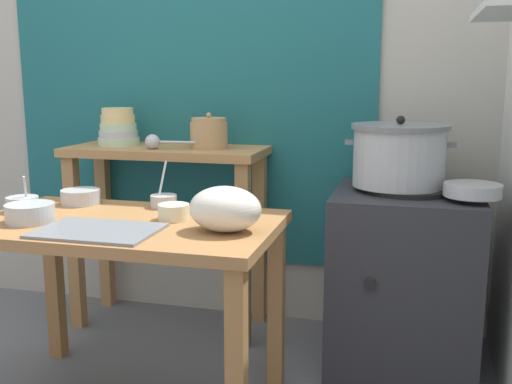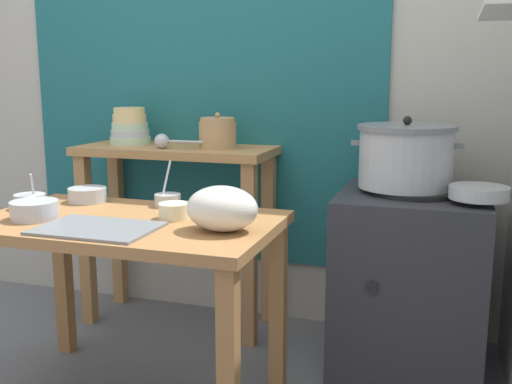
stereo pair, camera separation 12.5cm
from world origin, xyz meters
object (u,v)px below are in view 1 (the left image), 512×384
at_px(bowl_stack_enamel, 118,129).
at_px(prep_bowl_5, 23,203).
at_px(prep_table, 127,250).
at_px(prep_bowl_0, 30,212).
at_px(serving_tray, 98,231).
at_px(clay_pot, 209,133).
at_px(wide_pan, 473,190).
at_px(ladle, 155,142).
at_px(steamer_pot, 399,155).
at_px(back_shelf_table, 167,192).
at_px(plastic_bag, 225,209).
at_px(prep_bowl_1, 231,208).
at_px(prep_bowl_2, 81,196).
at_px(prep_bowl_3, 174,211).
at_px(prep_bowl_4, 164,200).
at_px(stove_block, 403,278).

relative_size(bowl_stack_enamel, prep_bowl_5, 1.42).
relative_size(prep_table, prep_bowl_0, 6.39).
bearing_deg(bowl_stack_enamel, serving_tray, -66.96).
bearing_deg(prep_bowl_0, clay_pot, 65.45).
relative_size(wide_pan, prep_bowl_5, 1.54).
height_order(prep_table, ladle, ladle).
distance_m(steamer_pot, prep_bowl_0, 1.47).
distance_m(back_shelf_table, plastic_bag, 0.97).
bearing_deg(prep_bowl_1, wide_pan, 18.37).
xyz_separation_m(prep_bowl_2, prep_bowl_5, (-0.14, -0.18, -0.00)).
xyz_separation_m(bowl_stack_enamel, prep_bowl_3, (0.58, -0.71, -0.23)).
bearing_deg(ladle, prep_table, -75.60).
xyz_separation_m(back_shelf_table, prep_bowl_0, (-0.17, -0.85, 0.08)).
relative_size(clay_pot, bowl_stack_enamel, 0.87).
bearing_deg(prep_bowl_4, clay_pot, 87.23).
relative_size(stove_block, serving_tray, 1.95).
bearing_deg(prep_bowl_0, bowl_stack_enamel, 96.24).
xyz_separation_m(prep_table, prep_bowl_0, (-0.32, -0.10, 0.15)).
bearing_deg(bowl_stack_enamel, clay_pot, -3.25).
distance_m(clay_pot, ladle, 0.25).
xyz_separation_m(bowl_stack_enamel, prep_bowl_1, (0.76, -0.59, -0.23)).
relative_size(clay_pot, prep_bowl_0, 1.02).
bearing_deg(serving_tray, prep_bowl_2, 127.05).
bearing_deg(prep_bowl_3, wide_pan, 21.46).
height_order(clay_pot, serving_tray, clay_pot).
relative_size(stove_block, prep_bowl_4, 4.26).
xyz_separation_m(prep_bowl_1, prep_bowl_2, (-0.66, 0.04, 0.00)).
bearing_deg(serving_tray, back_shelf_table, 98.67).
height_order(stove_block, clay_pot, clay_pot).
height_order(stove_block, serving_tray, stove_block).
bearing_deg(serving_tray, prep_bowl_5, 154.58).
bearing_deg(wide_pan, prep_bowl_4, -169.17).
relative_size(prep_table, back_shelf_table, 1.15).
xyz_separation_m(wide_pan, prep_bowl_0, (-1.55, -0.58, -0.05)).
xyz_separation_m(back_shelf_table, steamer_pot, (1.10, -0.11, 0.23)).
bearing_deg(prep_bowl_0, serving_tray, -12.11).
relative_size(ladle, prep_bowl_1, 2.55).
bearing_deg(prep_bowl_0, prep_table, 18.13).
height_order(clay_pot, prep_bowl_5, clay_pot).
bearing_deg(plastic_bag, wide_pan, 32.41).
xyz_separation_m(steamer_pot, prep_bowl_2, (-1.26, -0.41, -0.16)).
bearing_deg(prep_bowl_1, prep_table, -152.16).
height_order(bowl_stack_enamel, prep_bowl_2, bowl_stack_enamel).
relative_size(stove_block, prep_bowl_1, 6.65).
bearing_deg(plastic_bag, back_shelf_table, 124.69).
height_order(ladle, plastic_bag, ladle).
xyz_separation_m(bowl_stack_enamel, serving_tray, (0.40, -0.94, -0.26)).
height_order(steamer_pot, ladle, steamer_pot).
height_order(clay_pot, prep_bowl_0, clay_pot).
distance_m(ladle, serving_tray, 0.86).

